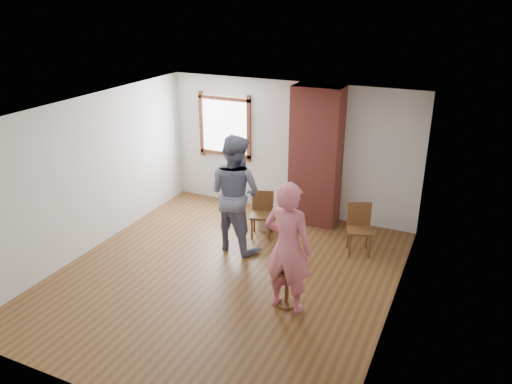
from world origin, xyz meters
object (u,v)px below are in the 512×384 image
at_px(dining_chair_left, 262,211).
at_px(man, 235,193).
at_px(side_table, 287,280).
at_px(dining_chair_right, 359,226).
at_px(person_pink, 288,248).
at_px(stoneware_crock, 265,216).

bearing_deg(dining_chair_left, man, -126.56).
bearing_deg(man, side_table, 151.16).
relative_size(dining_chair_right, person_pink, 0.45).
bearing_deg(dining_chair_left, person_pink, -74.37).
distance_m(stoneware_crock, dining_chair_left, 0.37).
distance_m(dining_chair_left, man, 0.85).
relative_size(stoneware_crock, man, 0.23).
bearing_deg(side_table, man, 138.92).
distance_m(dining_chair_left, dining_chair_right, 1.74).
xyz_separation_m(stoneware_crock, man, (-0.16, -0.91, 0.77)).
distance_m(dining_chair_right, side_table, 2.04).
height_order(stoneware_crock, person_pink, person_pink).
xyz_separation_m(dining_chair_left, man, (-0.22, -0.62, 0.54)).
bearing_deg(side_table, dining_chair_left, 122.88).
relative_size(dining_chair_right, side_table, 1.43).
bearing_deg(side_table, person_pink, -68.78).
bearing_deg(dining_chair_right, stoneware_crock, 153.08).
relative_size(dining_chair_left, dining_chair_right, 0.96).
bearing_deg(dining_chair_left, side_table, -74.04).
relative_size(stoneware_crock, dining_chair_right, 0.54).
xyz_separation_m(stoneware_crock, side_table, (1.27, -2.15, 0.17)).
bearing_deg(person_pink, man, -37.62).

